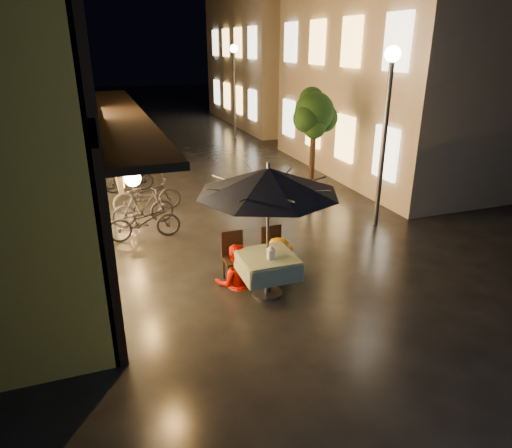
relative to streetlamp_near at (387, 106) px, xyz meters
name	(u,v)px	position (x,y,z in m)	size (l,w,h in m)	color
ground	(301,279)	(-3.00, -2.00, -2.92)	(90.00, 90.00, 0.00)	black
east_building_near	(423,70)	(4.49, 4.50, 0.49)	(7.30, 9.30, 6.80)	#B9A894
east_building_far	(289,55)	(4.49, 16.00, 0.74)	(7.30, 10.30, 7.30)	#B9A894
street_tree	(314,115)	(-0.59, 2.51, -0.50)	(1.43, 1.20, 3.15)	black
streetlamp_near	(387,106)	(0.00, 0.00, 0.00)	(0.36, 0.36, 4.23)	#59595E
streetlamp_far	(234,75)	(0.00, 12.00, 0.00)	(0.36, 0.36, 4.23)	#59595E
cafe_table	(267,265)	(-3.82, -2.30, -2.33)	(0.99, 0.99, 0.78)	#59595E
patio_umbrella	(268,181)	(-3.82, -2.30, -0.77)	(2.46, 2.46, 2.46)	#59595E
cafe_chair_left	(234,254)	(-4.22, -1.57, -2.38)	(0.42, 0.42, 0.97)	black
cafe_chair_right	(273,248)	(-3.42, -1.57, -2.38)	(0.42, 0.42, 0.97)	black
table_lantern	(271,252)	(-3.82, -2.46, -2.00)	(0.16, 0.16, 0.25)	white
person_orange	(235,246)	(-4.26, -1.77, -2.11)	(0.78, 0.61, 1.61)	red
person_yellow	(279,239)	(-3.36, -1.72, -2.14)	(1.01, 0.58, 1.56)	#F6A007
bicycle_0	(144,221)	(-5.61, 1.02, -2.48)	(0.59, 1.68, 0.88)	black
bicycle_1	(143,207)	(-5.52, 1.92, -2.45)	(0.44, 1.56, 0.93)	black
bicycle_2	(147,195)	(-5.29, 2.89, -2.44)	(0.63, 1.81, 0.95)	black
bicycle_3	(128,177)	(-5.62, 4.93, -2.47)	(0.42, 1.50, 0.90)	black
bicycle_4	(126,173)	(-5.64, 5.56, -2.49)	(0.56, 1.62, 0.85)	black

